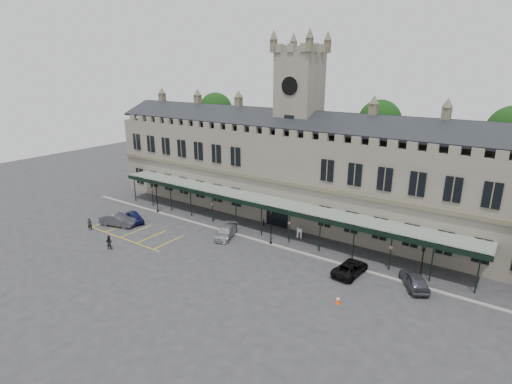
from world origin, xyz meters
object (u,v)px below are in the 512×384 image
Objects in this scene: station_building at (297,171)px; car_van at (350,268)px; traffic_cone at (338,300)px; lamp_post_right at (422,262)px; car_taxi at (226,232)px; sign_board at (299,233)px; person_b at (109,242)px; lamp_post_mid at (271,225)px; car_left_a at (135,217)px; car_left_b at (118,220)px; lamp_post_left at (157,195)px; person_a at (90,224)px; clock_tower at (298,123)px; car_right_a at (414,280)px.

car_van is (13.00, -11.82, -5.80)m from station_building.
lamp_post_right is at bearing 53.21° from traffic_cone.
car_taxi is at bearing 5.49° from car_van.
car_van is at bearing -168.43° from lamp_post_right.
sign_board is 0.75× the size of person_b.
sign_board is at bearing 62.07° from lamp_post_mid.
car_left_b is at bearing -178.67° from car_left_a.
lamp_post_left reaches higher than person_a.
clock_tower is at bearing -62.33° from car_left_b.
lamp_post_left is at bearing 155.74° from car_taxi.
car_taxi is 2.78× the size of person_a.
clock_tower is at bearing 151.39° from lamp_post_right.
person_b is at bearing -119.02° from clock_tower.
lamp_post_left is 36.09m from car_right_a.
car_van is at bearing -7.90° from lamp_post_mid.
car_left_b is at bearing 11.05° from person_a.
lamp_post_right is 1.95m from car_right_a.
lamp_post_right is 15.66m from sign_board.
traffic_cone is 5.85m from car_van.
car_taxi is (13.44, 3.09, -0.03)m from car_left_a.
lamp_post_left is 2.82× the size of person_a.
person_a is (-2.17, -9.56, -1.92)m from lamp_post_left.
lamp_post_left is (-17.03, -10.43, -3.73)m from station_building.
car_left_a is 2.49× the size of person_a.
clock_tower is 22.55m from lamp_post_left.
car_left_b reaches higher than sign_board.
lamp_post_right is (19.42, -10.51, -3.82)m from station_building.
car_left_a is 0.82× the size of car_left_b.
lamp_post_right reaches higher than car_van.
car_taxi is (-22.72, -1.23, -1.99)m from lamp_post_right.
lamp_post_left is at bearing 25.40° from car_left_a.
car_van is at bearing 178.27° from person_b.
car_left_a is at bearing -25.92° from car_right_a.
person_a is at bearing 20.02° from car_van.
lamp_post_left is 12.73m from person_b.
lamp_post_left is (-17.03, -10.51, -10.37)m from clock_tower.
clock_tower is at bearing 31.69° from lamp_post_left.
lamp_post_right is (36.46, -0.08, -0.09)m from lamp_post_left.
sign_board is (4.35, -6.79, -5.85)m from station_building.
traffic_cone is 0.16× the size of car_taxi.
person_b reaches higher than car_left_b.
station_building reaches higher than sign_board.
lamp_post_left is 1.08× the size of lamp_post_mid.
clock_tower reaches higher than station_building.
car_left_a is 5.72m from person_a.
car_van is at bearing -42.49° from clock_tower.
lamp_post_mid reaches higher than car_left_a.
car_left_b is (-21.85, -10.13, 0.20)m from sign_board.
station_building is 11.35m from lamp_post_mid.
station_building is at bearing 55.51° from car_taxi.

